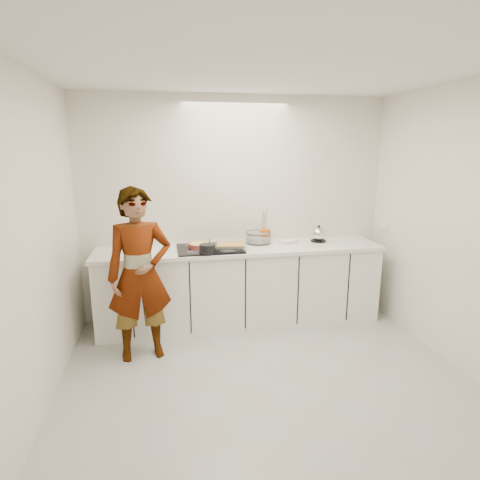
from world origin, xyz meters
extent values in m
cube|color=#AEAEAA|center=(0.00, 0.00, 0.00)|extent=(3.60, 3.20, 0.00)
cube|color=white|center=(0.00, 0.00, 2.60)|extent=(3.60, 3.20, 0.00)
cube|color=white|center=(0.00, 1.60, 1.30)|extent=(3.60, 0.00, 2.60)
cube|color=white|center=(0.00, -1.60, 1.30)|extent=(3.60, 0.00, 2.60)
cube|color=white|center=(-1.80, 0.00, 1.30)|extent=(0.00, 3.20, 2.60)
cube|color=white|center=(1.80, 0.00, 1.30)|extent=(0.00, 3.20, 2.60)
cube|color=white|center=(1.79, 1.33, 1.07)|extent=(0.02, 0.15, 0.09)
cube|color=white|center=(0.00, 1.28, 0.43)|extent=(3.20, 0.58, 0.87)
cube|color=white|center=(0.00, 1.28, 0.89)|extent=(3.24, 0.64, 0.04)
cube|color=black|center=(-0.35, 1.26, 0.92)|extent=(0.72, 0.54, 0.01)
cylinder|color=#9F3A2B|center=(-0.45, 1.33, 0.95)|extent=(0.34, 0.34, 0.04)
cylinder|color=#EDD860|center=(-0.45, 1.33, 0.96)|extent=(0.30, 0.30, 0.01)
cylinder|color=black|center=(-0.40, 1.05, 0.97)|extent=(0.18, 0.18, 0.09)
cylinder|color=silver|center=(-0.38, 1.07, 1.01)|extent=(0.02, 0.07, 0.14)
cube|color=silver|center=(-0.14, 1.14, 0.95)|extent=(0.36, 0.29, 0.06)
cube|color=#F1BA4E|center=(-0.14, 1.14, 0.98)|extent=(0.33, 0.25, 0.02)
cylinder|color=silver|center=(0.24, 1.43, 0.98)|extent=(0.37, 0.37, 0.14)
cylinder|color=white|center=(0.24, 1.43, 0.96)|extent=(0.31, 0.31, 0.06)
cube|color=white|center=(0.59, 1.38, 0.93)|extent=(0.24, 0.22, 0.03)
cylinder|color=black|center=(0.97, 1.38, 0.92)|extent=(0.23, 0.23, 0.02)
sphere|color=silver|center=(0.97, 1.38, 1.00)|extent=(0.22, 0.22, 0.17)
sphere|color=black|center=(0.97, 1.38, 1.10)|extent=(0.04, 0.04, 0.03)
cylinder|color=#E25504|center=(0.32, 1.47, 0.99)|extent=(0.16, 0.16, 0.15)
imported|color=white|center=(-1.09, 0.70, 0.84)|extent=(0.67, 0.50, 1.67)
camera|label=1|loc=(-0.82, -3.04, 2.03)|focal=30.00mm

